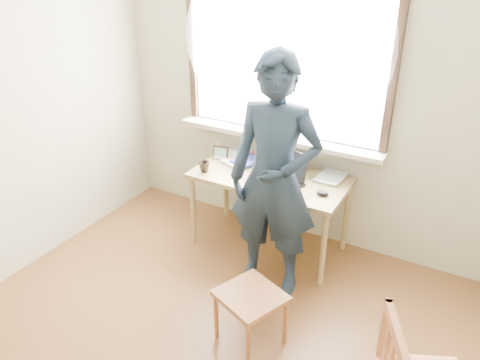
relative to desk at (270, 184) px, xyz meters
The scene contains 12 objects.
room_shell 1.76m from the desk, 85.86° to the right, with size 3.52×4.02×2.61m.
desk is the anchor object (origin of this frame).
laptop 0.19m from the desk, 13.45° to the right, with size 0.44×0.39×0.25m.
mug_white 0.30m from the desk, 125.14° to the left, with size 0.13×0.13×0.10m, color white.
mug_dark 0.57m from the desk, 159.40° to the right, with size 0.10×0.10×0.09m, color black.
mouse 0.51m from the desk, 11.45° to the right, with size 0.10×0.07×0.04m, color black.
desk_clutter 0.40m from the desk, 145.31° to the left, with size 0.50×0.46×0.04m.
book_a 0.47m from the desk, 153.54° to the left, with size 0.20×0.27×0.03m, color white.
book_b 0.42m from the desk, 31.29° to the left, with size 0.20×0.27×0.02m, color white.
picture_frame 0.56m from the desk, 169.47° to the left, with size 0.14×0.05×0.11m.
work_chair 1.17m from the desk, 69.76° to the right, with size 0.50×0.49×0.40m.
person 0.58m from the desk, 61.15° to the right, with size 0.66×0.43×1.82m, color black.
Camera 1 is at (1.36, -1.51, 2.40)m, focal length 35.00 mm.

